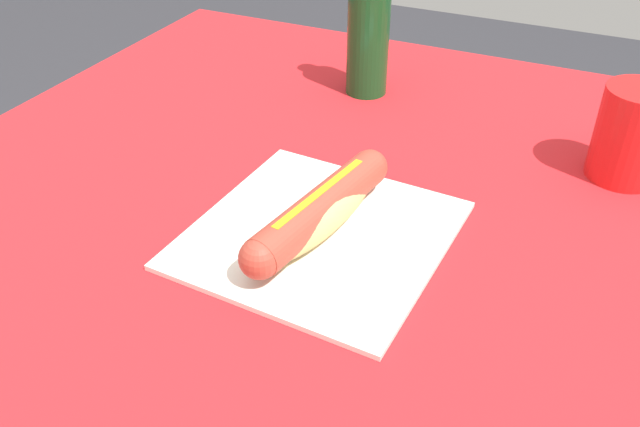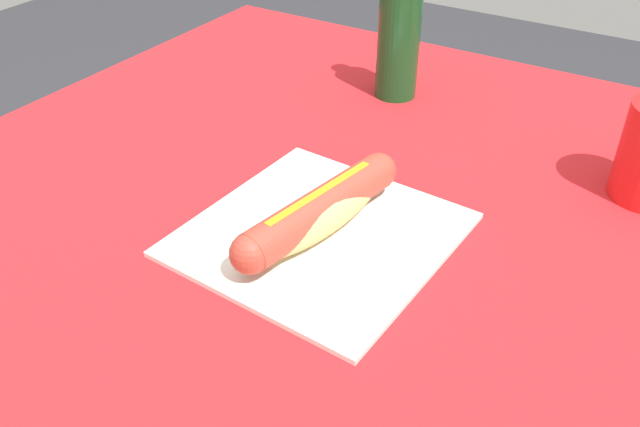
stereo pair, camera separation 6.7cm
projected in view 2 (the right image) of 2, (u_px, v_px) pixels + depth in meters
The scene contains 4 objects.
dining_table at pixel (279, 315), 0.79m from camera, with size 1.17×0.95×0.75m.
paper_wrapper at pixel (320, 234), 0.70m from camera, with size 0.26×0.25×0.01m, color silver.
hot_dog at pixel (320, 211), 0.69m from camera, with size 0.24×0.08×0.05m.
soda_bottle at pixel (399, 36), 0.94m from camera, with size 0.06×0.06×0.21m.
Camera 2 is at (0.46, 0.34, 1.18)m, focal length 37.49 mm.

